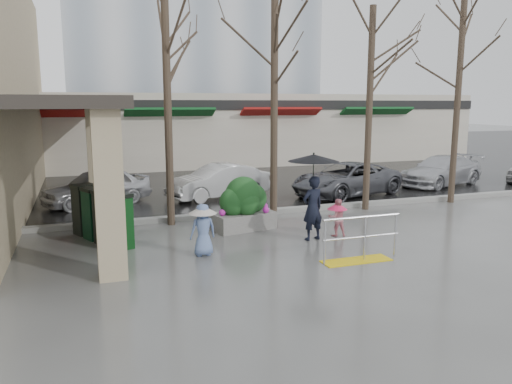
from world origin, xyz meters
TOP-DOWN VIEW (x-y plane):
  - ground at (0.00, 0.00)m, footprint 120.00×120.00m
  - street_asphalt at (0.00, 22.00)m, footprint 120.00×36.00m
  - curb at (0.00, 4.00)m, footprint 120.00×0.30m
  - canopy_slab at (-4.80, 8.00)m, footprint 2.80×18.00m
  - pillar_front at (-3.90, -0.50)m, footprint 0.55×0.55m
  - pillar_back at (-3.90, 6.00)m, footprint 0.55×0.55m
  - storefront_row at (2.00, 17.97)m, footprint 34.00×6.74m
  - handrail at (1.36, -1.20)m, footprint 1.90×0.50m
  - tree_west at (-2.00, 3.60)m, footprint 3.20×3.20m
  - tree_midwest at (1.20, 3.60)m, footprint 3.20×3.20m
  - tree_mideast at (4.50, 3.60)m, footprint 3.20×3.20m
  - tree_east at (8.00, 3.60)m, footprint 3.20×3.20m
  - woman at (1.14, 0.74)m, footprint 1.31×1.31m
  - child_pink at (1.93, 0.87)m, footprint 0.54×0.54m
  - child_blue at (-1.82, 0.36)m, footprint 0.66×0.66m
  - planter at (-0.18, 2.40)m, footprint 1.84×1.19m
  - news_boxes at (-3.98, 2.44)m, footprint 1.47×2.45m
  - car_a at (-3.91, 7.37)m, footprint 3.99×2.76m
  - car_b at (0.39, 7.11)m, footprint 4.04×2.30m
  - car_c at (5.13, 6.02)m, footprint 4.95×3.33m
  - car_d at (10.19, 6.81)m, footprint 4.67×2.99m

SIDE VIEW (x-z plane):
  - ground at x=0.00m, z-range 0.00..0.00m
  - street_asphalt at x=0.00m, z-range 0.00..0.01m
  - curb at x=0.00m, z-range 0.00..0.15m
  - handrail at x=1.36m, z-range -0.14..0.89m
  - child_pink at x=1.93m, z-range 0.07..1.07m
  - car_a at x=-3.91m, z-range 0.00..1.26m
  - car_b at x=0.39m, z-range 0.00..1.26m
  - car_c at x=5.13m, z-range 0.00..1.26m
  - car_d at x=10.19m, z-range 0.00..1.26m
  - news_boxes at x=-3.98m, z-range 0.00..1.36m
  - planter at x=-0.18m, z-range -0.03..1.45m
  - child_blue at x=-1.82m, z-range 0.10..1.32m
  - woman at x=1.14m, z-range 0.27..2.53m
  - pillar_front at x=-3.90m, z-range 0.00..3.50m
  - pillar_back at x=-3.90m, z-range 0.00..3.50m
  - storefront_row at x=2.00m, z-range 0.01..4.01m
  - canopy_slab at x=-4.80m, z-range 3.50..3.75m
  - tree_mideast at x=4.50m, z-range 1.61..8.11m
  - tree_west at x=-2.00m, z-range 1.68..8.48m
  - tree_midwest at x=1.20m, z-range 1.73..8.73m
  - tree_east at x=8.00m, z-range 1.78..8.98m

